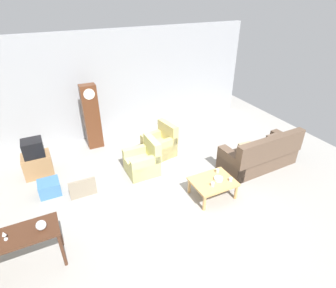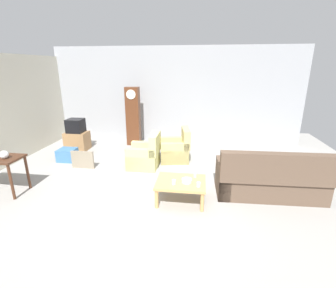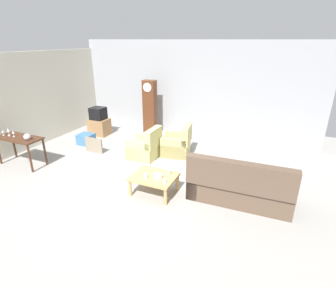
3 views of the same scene
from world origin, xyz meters
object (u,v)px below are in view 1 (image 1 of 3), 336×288
Objects in this scene: grandfather_clock at (92,117)px; wine_glass_short at (4,235)px; coffee_table_wood at (213,183)px; framed_picture_leaning at (83,188)px; cup_cream_tall at (217,171)px; armchair_olive_near at (143,162)px; tv_crt at (33,148)px; console_table_dark at (18,241)px; tv_stand_cabinet at (38,165)px; cup_white_porcelain at (213,184)px; cup_blue_rimmed at (231,179)px; storage_box_blue at (49,188)px; glass_dome_cloche at (41,225)px; couch_floral at (260,156)px; bowl_white_stacked at (218,179)px; armchair_olive_far at (160,145)px.

wine_glass_short is (-2.17, -3.64, -0.06)m from grandfather_clock.
coffee_table_wood is 2.97m from framed_picture_leaning.
cup_cream_tall reaches higher than framed_picture_leaning.
tv_crt is (-2.46, 1.08, 0.48)m from armchair_olive_near.
console_table_dark is 1.91× the size of tv_stand_cabinet.
cup_white_porcelain is 0.47m from cup_blue_rimmed.
glass_dome_cloche is (-0.17, -1.94, 0.71)m from storage_box_blue.
grandfather_clock reaches higher than tv_crt.
couch_floral reaches higher than tv_crt.
cup_cream_tall is at bearing 100.85° from cup_blue_rimmed.
cup_blue_rimmed is 0.43× the size of bowl_white_stacked.
coffee_table_wood is 10.62× the size of cup_white_porcelain.
cup_blue_rimmed is at bearing -74.16° from armchair_olive_far.
storage_box_blue is 5.58× the size of cup_blue_rimmed.
tv_crt is (0.00, 0.00, 0.50)m from tv_stand_cabinet.
couch_floral is 5.75m from console_table_dark.
couch_floral is 5.90m from wine_glass_short.
wine_glass_short is at bearing -100.48° from tv_stand_cabinet.
bowl_white_stacked is (-0.23, 0.15, -0.01)m from cup_blue_rimmed.
glass_dome_cloche is 3.68m from bowl_white_stacked.
coffee_table_wood is at bearing -27.13° from storage_box_blue.
couch_floral is at bearing -21.98° from armchair_olive_near.
coffee_table_wood is 3.58m from glass_dome_cloche.
cup_white_porcelain is at bearing -60.95° from armchair_olive_near.
tv_stand_cabinet reaches higher than framed_picture_leaning.
tv_crt is at bearing 82.06° from console_table_dark.
tv_crt is 1.02× the size of storage_box_blue.
glass_dome_cloche is (0.39, -0.04, 0.20)m from console_table_dark.
tv_stand_cabinet is 1.42× the size of tv_crt.
console_table_dark is 4.22m from cup_cream_tall.
cup_cream_tall is (1.35, -1.35, 0.17)m from armchair_olive_near.
couch_floral is 4.54m from framed_picture_leaning.
armchair_olive_near is at bearing 119.05° from cup_white_porcelain.
tv_crt is 5.69× the size of cup_blue_rimmed.
armchair_olive_far is at bearing 8.25° from storage_box_blue.
tv_crt is 4.55m from bowl_white_stacked.
cup_blue_rimmed is (-1.43, -0.60, 0.11)m from couch_floral.
cup_white_porcelain is at bearing -39.40° from tv_crt.
glass_dome_cloche is at bearing -90.03° from tv_crt.
coffee_table_wood is 4.94× the size of bowl_white_stacked.
storage_box_blue is at bearing -79.89° from tv_stand_cabinet.
framed_picture_leaning is at bearing 49.10° from console_table_dark.
glass_dome_cloche is (-0.00, -2.87, 0.59)m from tv_stand_cabinet.
console_table_dark is 4.05m from bowl_white_stacked.
console_table_dark reaches higher than tv_stand_cabinet.
bowl_white_stacked is 4.21m from wine_glass_short.
console_table_dark reaches higher than cup_cream_tall.
framed_picture_leaning is 3.09× the size of bowl_white_stacked.
cup_cream_tall is at bearing -56.15° from grandfather_clock.
console_table_dark is 13.58× the size of cup_cream_tall.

